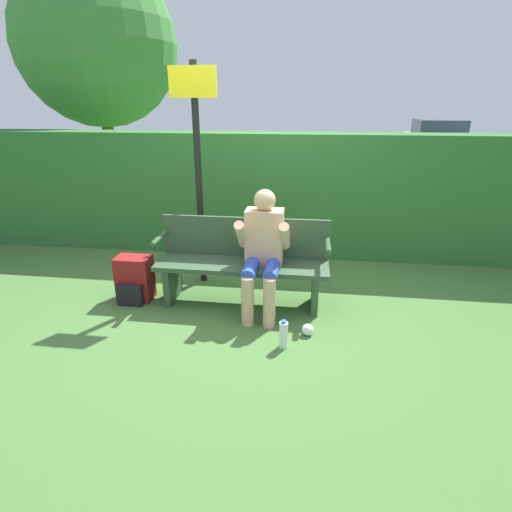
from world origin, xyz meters
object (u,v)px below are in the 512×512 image
object	(u,v)px
signpost	(198,160)
parked_car	(436,142)
backpack	(134,280)
tree	(97,45)
water_bottle	(283,335)
park_bench	(243,261)
person_seated	(263,248)

from	to	relation	value
signpost	parked_car	xyz separation A→B (m)	(5.28, 10.56, -0.67)
backpack	parked_car	world-z (taller)	parked_car
backpack	tree	distance (m)	4.80
parked_car	tree	xyz separation A→B (m)	(-7.75, -7.50, 2.10)
water_bottle	signpost	bearing A→B (deg)	129.21
backpack	signpost	size ratio (longest dim) A/B	0.20
park_bench	tree	size ratio (longest dim) A/B	0.40
tree	park_bench	bearing A→B (deg)	-49.23
person_seated	backpack	distance (m)	1.35
water_bottle	signpost	world-z (taller)	signpost
park_bench	person_seated	xyz separation A→B (m)	(0.21, -0.13, 0.19)
backpack	tree	xyz separation A→B (m)	(-1.91, 3.59, 2.54)
park_bench	tree	xyz separation A→B (m)	(-2.99, 3.47, 2.33)
parked_car	water_bottle	bearing A→B (deg)	164.53
park_bench	person_seated	distance (m)	0.31
person_seated	backpack	bearing A→B (deg)	179.33
park_bench	person_seated	world-z (taller)	person_seated
park_bench	backpack	size ratio (longest dim) A/B	3.69
person_seated	backpack	size ratio (longest dim) A/B	2.54
signpost	parked_car	size ratio (longest dim) A/B	0.52
water_bottle	tree	distance (m)	6.08
parked_car	park_bench	bearing A→B (deg)	161.20
water_bottle	tree	size ratio (longest dim) A/B	0.06
person_seated	signpost	world-z (taller)	signpost
person_seated	park_bench	bearing A→B (deg)	148.10
park_bench	signpost	bearing A→B (deg)	141.31
person_seated	backpack	xyz separation A→B (m)	(-1.29, 0.02, -0.41)
person_seated	tree	world-z (taller)	tree
parked_car	backpack	bearing A→B (deg)	156.88
signpost	tree	distance (m)	4.19
person_seated	tree	bearing A→B (deg)	131.65
backpack	tree	world-z (taller)	tree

